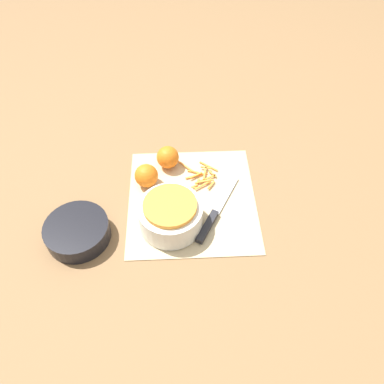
% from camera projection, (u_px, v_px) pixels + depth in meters
% --- Properties ---
extents(ground_plane, '(4.00, 4.00, 0.00)m').
position_uv_depth(ground_plane, '(192.00, 200.00, 1.12)').
color(ground_plane, olive).
extents(cutting_board, '(0.40, 0.38, 0.01)m').
position_uv_depth(cutting_board, '(192.00, 199.00, 1.12)').
color(cutting_board, '#CCB284').
rests_on(cutting_board, ground_plane).
extents(bowl_speckled, '(0.18, 0.18, 0.09)m').
position_uv_depth(bowl_speckled, '(171.00, 214.00, 1.02)').
color(bowl_speckled, silver).
rests_on(bowl_speckled, cutting_board).
extents(bowl_dark, '(0.17, 0.17, 0.05)m').
position_uv_depth(bowl_dark, '(77.00, 231.00, 1.02)').
color(bowl_dark, black).
rests_on(bowl_dark, ground_plane).
extents(knife, '(0.24, 0.15, 0.02)m').
position_uv_depth(knife, '(212.00, 219.00, 1.06)').
color(knife, '#232328').
rests_on(knife, cutting_board).
extents(orange_left, '(0.07, 0.07, 0.07)m').
position_uv_depth(orange_left, '(146.00, 176.00, 1.13)').
color(orange_left, orange).
rests_on(orange_left, cutting_board).
extents(orange_right, '(0.07, 0.07, 0.07)m').
position_uv_depth(orange_right, '(168.00, 157.00, 1.18)').
color(orange_right, orange).
rests_on(orange_right, cutting_board).
extents(peel_pile, '(0.13, 0.12, 0.01)m').
position_uv_depth(peel_pile, '(201.00, 176.00, 1.17)').
color(peel_pile, orange).
rests_on(peel_pile, cutting_board).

